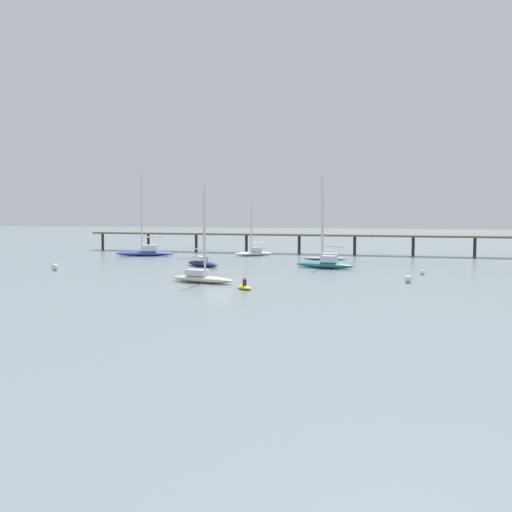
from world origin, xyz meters
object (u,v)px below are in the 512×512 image
pier (361,232)px  sailboat_navy (202,262)px  mooring_buoy_inner (55,267)px  sailboat_gray (326,256)px  sailboat_cream (201,276)px  dinghy_yellow (245,287)px  mooring_buoy_mid (422,272)px  mooring_buoy_near (408,279)px  sailboat_teal (325,263)px  sailboat_white (254,252)px  sailboat_blue (146,251)px

pier → sailboat_navy: sailboat_navy is taller
mooring_buoy_inner → sailboat_gray: bearing=41.0°
mooring_buoy_inner → sailboat_cream: bearing=-18.1°
sailboat_navy → dinghy_yellow: (12.24, -21.38, -0.40)m
pier → sailboat_navy: (-17.79, -27.49, -3.15)m
dinghy_yellow → mooring_buoy_mid: dinghy_yellow is taller
sailboat_cream → mooring_buoy_near: bearing=14.9°
sailboat_teal → mooring_buoy_inner: size_ratio=14.17×
sailboat_white → dinghy_yellow: bearing=-75.2°
sailboat_teal → dinghy_yellow: bearing=-99.3°
sailboat_cream → mooring_buoy_inner: bearing=161.9°
sailboat_gray → pier: bearing=72.4°
sailboat_cream → mooring_buoy_inner: (-21.77, 7.10, -0.22)m
sailboat_teal → sailboat_white: (-14.76, 18.65, -0.14)m
pier → sailboat_blue: size_ratio=5.78×
dinghy_yellow → mooring_buoy_mid: 23.83m
pier → sailboat_gray: 13.28m
sailboat_gray → mooring_buoy_mid: (14.11, -18.72, -0.28)m
sailboat_blue → mooring_buoy_inner: 25.96m
pier → sailboat_teal: size_ratio=6.55×
sailboat_teal → mooring_buoy_mid: size_ratio=20.47×
sailboat_navy → mooring_buoy_mid: size_ratio=15.94×
mooring_buoy_inner → mooring_buoy_mid: bearing=8.8°
sailboat_gray → dinghy_yellow: size_ratio=4.05×
sailboat_white → mooring_buoy_near: sailboat_white is taller
sailboat_cream → mooring_buoy_inner: size_ratio=12.03×
sailboat_teal → dinghy_yellow: (-3.76, -23.10, -0.50)m
sailboat_teal → dinghy_yellow: 23.41m
sailboat_gray → mooring_buoy_inner: bearing=-139.0°
mooring_buoy_near → mooring_buoy_inner: 42.09m
dinghy_yellow → sailboat_gray: bearing=87.4°
sailboat_navy → mooring_buoy_inner: 18.44m
dinghy_yellow → sailboat_teal: bearing=80.7°
pier → mooring_buoy_mid: size_ratio=134.15×
sailboat_gray → sailboat_blue: bearing=179.0°
sailboat_cream → sailboat_blue: bearing=123.8°
sailboat_teal → sailboat_navy: bearing=-173.9°
sailboat_white → sailboat_navy: 20.41m
sailboat_gray → mooring_buoy_near: sailboat_gray is taller
sailboat_white → mooring_buoy_near: bearing=-51.7°
sailboat_cream → mooring_buoy_near: sailboat_cream is taller
sailboat_navy → mooring_buoy_inner: size_ratio=11.03×
sailboat_gray → mooring_buoy_mid: size_ratio=16.50×
mooring_buoy_near → dinghy_yellow: bearing=-146.8°
sailboat_blue → sailboat_cream: (22.16, -33.05, -0.09)m
pier → sailboat_cream: bearing=-104.2°
pier → mooring_buoy_inner: 50.32m
sailboat_blue → sailboat_cream: bearing=-56.2°
mooring_buoy_inner → pier: bearing=48.7°
pier → dinghy_yellow: bearing=-96.5°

